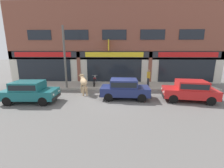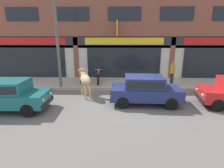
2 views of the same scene
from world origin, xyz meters
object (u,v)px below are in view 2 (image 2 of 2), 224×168
object	(u,v)px
pedestrian	(173,71)
car_1	(8,94)
utility_pole	(58,45)
car_2	(145,89)
motorcycle_1	(98,77)
motorcycle_0	(84,77)
cow	(85,80)

from	to	relation	value
pedestrian	car_1	bearing A→B (deg)	-154.40
utility_pole	car_2	bearing A→B (deg)	-26.57
motorcycle_1	motorcycle_0	bearing A→B (deg)	-178.55
cow	pedestrian	size ratio (longest dim) A/B	1.27
cow	motorcycle_0	size ratio (longest dim) A/B	1.12
motorcycle_1	pedestrian	size ratio (longest dim) A/B	1.13
motorcycle_0	utility_pole	size ratio (longest dim) A/B	0.34
cow	car_2	size ratio (longest dim) A/B	0.55
car_1	motorcycle_1	world-z (taller)	car_1
motorcycle_0	motorcycle_1	xyz separation A→B (m)	(1.07, 0.03, 0.00)
car_2	motorcycle_1	xyz separation A→B (m)	(-2.75, 3.68, -0.28)
car_2	motorcycle_0	xyz separation A→B (m)	(-3.82, 3.65, -0.28)
car_2	pedestrian	world-z (taller)	pedestrian
car_1	pedestrian	world-z (taller)	pedestrian
cow	car_1	xyz separation A→B (m)	(-3.24, -2.11, -0.19)
cow	motorcycle_1	xyz separation A→B (m)	(0.50, 2.57, -0.47)
car_2	cow	bearing A→B (deg)	161.30
cow	motorcycle_1	world-z (taller)	cow
motorcycle_0	pedestrian	size ratio (longest dim) A/B	1.13
motorcycle_0	utility_pole	distance (m)	2.88
car_1	car_2	xyz separation A→B (m)	(6.49, 1.01, 0.00)
motorcycle_1	utility_pole	size ratio (longest dim) A/B	0.34
car_2	motorcycle_0	bearing A→B (deg)	136.33
motorcycle_1	pedestrian	distance (m)	5.19
cow	motorcycle_0	distance (m)	2.65
cow	pedestrian	xyz separation A→B (m)	(5.64, 2.14, 0.13)
car_2	utility_pole	distance (m)	6.13
car_1	utility_pole	size ratio (longest dim) A/B	0.67
motorcycle_0	car_2	bearing A→B (deg)	-43.67
cow	pedestrian	world-z (taller)	pedestrian
car_1	utility_pole	world-z (taller)	utility_pole
car_2	motorcycle_0	world-z (taller)	car_2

